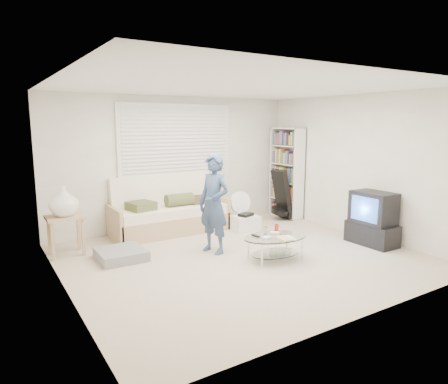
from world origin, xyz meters
TOP-DOWN VIEW (x-y plane):
  - ground at (0.00, 0.00)m, footprint 5.00×5.00m
  - room_shell at (0.00, 0.48)m, footprint 5.02×4.52m
  - window_blinds at (0.00, 2.20)m, footprint 2.32×0.08m
  - futon_sofa at (-0.34, 1.87)m, footprint 2.14×0.86m
  - grey_floor_pillow at (-1.58, 0.85)m, footprint 0.67×0.67m
  - side_table at (-2.22, 1.49)m, footprint 0.54×0.43m
  - bookshelf at (2.32, 1.69)m, footprint 0.30×0.80m
  - guitar_case at (2.05, 1.51)m, footprint 0.40×0.39m
  - floor_fan at (0.95, 1.47)m, footprint 0.42×0.29m
  - storage_bin at (0.90, 1.18)m, footprint 0.51×0.37m
  - tv_unit at (2.20, -0.62)m, footprint 0.46×0.82m
  - coffee_table at (0.32, -0.39)m, footprint 1.05×0.73m
  - standing_person at (-0.24, 0.41)m, footprint 0.52×0.64m

SIDE VIEW (x-z plane):
  - ground at x=0.00m, z-range 0.00..0.00m
  - grey_floor_pillow at x=-1.58m, z-range 0.00..0.15m
  - storage_bin at x=0.90m, z-range -0.02..0.32m
  - coffee_table at x=0.32m, z-range 0.05..0.54m
  - futon_sofa at x=-0.34m, z-range -0.18..0.87m
  - floor_fan at x=0.95m, z-range 0.06..0.77m
  - tv_unit at x=2.20m, z-range -0.01..0.87m
  - guitar_case at x=2.05m, z-range -0.06..0.98m
  - standing_person at x=-0.24m, z-range 0.00..1.53m
  - side_table at x=-2.22m, z-range 0.26..1.33m
  - bookshelf at x=2.32m, z-range 0.00..1.91m
  - window_blinds at x=0.00m, z-range 0.74..2.36m
  - room_shell at x=0.00m, z-range 0.37..2.88m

